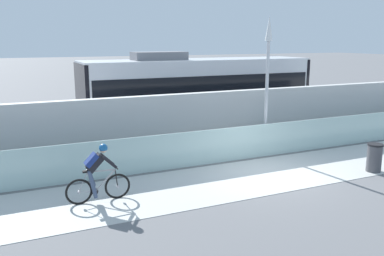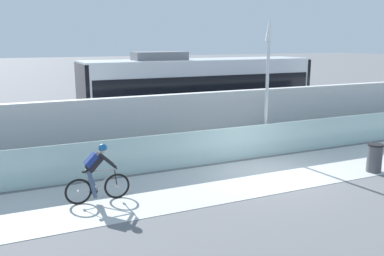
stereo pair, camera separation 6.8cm
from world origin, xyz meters
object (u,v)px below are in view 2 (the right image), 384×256
object	(u,v)px
tram	(199,92)
cyclist_on_bike	(97,173)
lamp_post_antenna	(268,68)
trash_bin	(375,158)

from	to	relation	value
tram	cyclist_on_bike	distance (m)	9.39
tram	cyclist_on_bike	world-z (taller)	tram
cyclist_on_bike	lamp_post_antenna	size ratio (longest dim) A/B	0.34
tram	lamp_post_antenna	xyz separation A→B (m)	(0.59, -4.70, 1.40)
lamp_post_antenna	trash_bin	distance (m)	4.86
cyclist_on_bike	trash_bin	distance (m)	9.04
tram	trash_bin	bearing A→B (deg)	-72.06
cyclist_on_bike	lamp_post_antenna	bearing A→B (deg)	17.30
cyclist_on_bike	trash_bin	size ratio (longest dim) A/B	1.84
lamp_post_antenna	trash_bin	xyz separation A→B (m)	(2.03, -3.40, -2.81)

